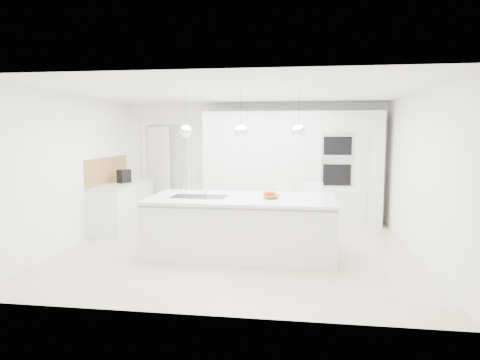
# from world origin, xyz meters

# --- Properties ---
(floor) EXTENTS (5.50, 5.50, 0.00)m
(floor) POSITION_xyz_m (0.00, 0.00, 0.00)
(floor) COLOR beige
(floor) RESTS_ON ground
(wall_back) EXTENTS (5.50, 0.00, 5.50)m
(wall_back) POSITION_xyz_m (0.00, 2.50, 1.25)
(wall_back) COLOR white
(wall_back) RESTS_ON ground
(wall_left) EXTENTS (0.00, 5.00, 5.00)m
(wall_left) POSITION_xyz_m (-2.75, 0.00, 1.25)
(wall_left) COLOR white
(wall_left) RESTS_ON ground
(ceiling) EXTENTS (5.50, 5.50, 0.00)m
(ceiling) POSITION_xyz_m (0.00, 0.00, 2.50)
(ceiling) COLOR white
(ceiling) RESTS_ON wall_back
(tall_cabinets) EXTENTS (3.60, 0.60, 2.30)m
(tall_cabinets) POSITION_xyz_m (0.80, 2.20, 1.15)
(tall_cabinets) COLOR silver
(tall_cabinets) RESTS_ON floor
(oven_stack) EXTENTS (0.62, 0.04, 1.05)m
(oven_stack) POSITION_xyz_m (1.70, 1.89, 1.35)
(oven_stack) COLOR #A5A5A8
(oven_stack) RESTS_ON tall_cabinets
(doorway_frame) EXTENTS (1.11, 0.08, 2.13)m
(doorway_frame) POSITION_xyz_m (-1.95, 2.47, 1.02)
(doorway_frame) COLOR white
(doorway_frame) RESTS_ON floor
(hallway_door) EXTENTS (0.76, 0.38, 2.00)m
(hallway_door) POSITION_xyz_m (-2.20, 2.42, 1.00)
(hallway_door) COLOR white
(hallway_door) RESTS_ON floor
(radiator) EXTENTS (0.32, 0.04, 1.40)m
(radiator) POSITION_xyz_m (-1.63, 2.46, 0.85)
(radiator) COLOR white
(radiator) RESTS_ON floor
(left_base_cabinets) EXTENTS (0.60, 1.80, 0.86)m
(left_base_cabinets) POSITION_xyz_m (-2.45, 1.20, 0.43)
(left_base_cabinets) COLOR silver
(left_base_cabinets) RESTS_ON floor
(left_worktop) EXTENTS (0.62, 1.82, 0.04)m
(left_worktop) POSITION_xyz_m (-2.45, 1.20, 0.88)
(left_worktop) COLOR silver
(left_worktop) RESTS_ON left_base_cabinets
(oak_backsplash) EXTENTS (0.02, 1.80, 0.50)m
(oak_backsplash) POSITION_xyz_m (-2.74, 1.20, 1.15)
(oak_backsplash) COLOR #A97D46
(oak_backsplash) RESTS_ON wall_left
(island_base) EXTENTS (2.80, 1.20, 0.86)m
(island_base) POSITION_xyz_m (0.10, -0.30, 0.43)
(island_base) COLOR silver
(island_base) RESTS_ON floor
(island_worktop) EXTENTS (2.84, 1.40, 0.04)m
(island_worktop) POSITION_xyz_m (0.10, -0.25, 0.88)
(island_worktop) COLOR silver
(island_worktop) RESTS_ON island_base
(island_sink) EXTENTS (0.84, 0.44, 0.18)m
(island_sink) POSITION_xyz_m (-0.55, -0.30, 0.82)
(island_sink) COLOR #3F3F42
(island_sink) RESTS_ON island_worktop
(island_tap) EXTENTS (0.02, 0.02, 0.30)m
(island_tap) POSITION_xyz_m (-0.50, -0.10, 1.05)
(island_tap) COLOR white
(island_tap) RESTS_ON island_worktop
(pendant_left) EXTENTS (0.20, 0.20, 0.20)m
(pendant_left) POSITION_xyz_m (-0.75, -0.30, 1.90)
(pendant_left) COLOR white
(pendant_left) RESTS_ON ceiling
(pendant_mid) EXTENTS (0.20, 0.20, 0.20)m
(pendant_mid) POSITION_xyz_m (0.10, -0.30, 1.90)
(pendant_mid) COLOR white
(pendant_mid) RESTS_ON ceiling
(pendant_right) EXTENTS (0.20, 0.20, 0.20)m
(pendant_right) POSITION_xyz_m (0.95, -0.30, 1.90)
(pendant_right) COLOR white
(pendant_right) RESTS_ON ceiling
(fruit_bowl) EXTENTS (0.35, 0.35, 0.07)m
(fruit_bowl) POSITION_xyz_m (0.55, -0.33, 0.93)
(fruit_bowl) COLOR #A97D46
(fruit_bowl) RESTS_ON island_worktop
(espresso_machine) EXTENTS (0.24, 0.29, 0.26)m
(espresso_machine) POSITION_xyz_m (-2.43, 1.26, 1.03)
(espresso_machine) COLOR black
(espresso_machine) RESTS_ON left_worktop
(bar_stool_left) EXTENTS (0.43, 0.52, 0.99)m
(bar_stool_left) POSITION_xyz_m (0.72, 0.61, 0.50)
(bar_stool_left) COLOR white
(bar_stool_left) RESTS_ON floor
(bar_stool_right) EXTENTS (0.46, 0.55, 1.02)m
(bar_stool_right) POSITION_xyz_m (1.22, 0.61, 0.51)
(bar_stool_right) COLOR white
(bar_stool_right) RESTS_ON floor
(apple_a) EXTENTS (0.07, 0.07, 0.07)m
(apple_a) POSITION_xyz_m (0.49, -0.35, 0.97)
(apple_a) COLOR red
(apple_a) RESTS_ON fruit_bowl
(apple_b) EXTENTS (0.07, 0.07, 0.07)m
(apple_b) POSITION_xyz_m (0.53, -0.28, 0.97)
(apple_b) COLOR red
(apple_b) RESTS_ON fruit_bowl
(apple_c) EXTENTS (0.07, 0.07, 0.07)m
(apple_c) POSITION_xyz_m (0.58, -0.35, 0.97)
(apple_c) COLOR red
(apple_c) RESTS_ON fruit_bowl
(banana_bunch) EXTENTS (0.23, 0.17, 0.21)m
(banana_bunch) POSITION_xyz_m (0.54, -0.31, 1.01)
(banana_bunch) COLOR yellow
(banana_bunch) RESTS_ON fruit_bowl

